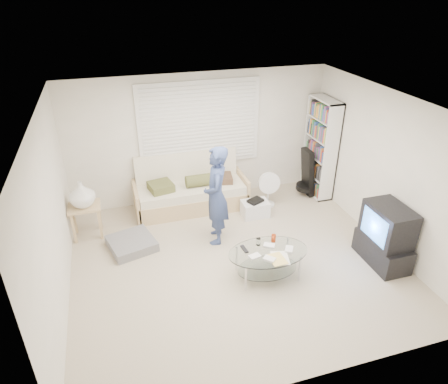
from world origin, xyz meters
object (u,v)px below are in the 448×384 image
object	(u,v)px
futon_sofa	(190,191)
bookshelf	(320,148)
coffee_table	(268,256)
tv_unit	(385,236)

from	to	relation	value
futon_sofa	bookshelf	xyz separation A→B (m)	(2.62, -0.16, 0.65)
bookshelf	coffee_table	world-z (taller)	bookshelf
coffee_table	bookshelf	bearing A→B (deg)	47.97
futon_sofa	coffee_table	distance (m)	2.43
bookshelf	tv_unit	size ratio (longest dim) A/B	2.02
bookshelf	tv_unit	bearing A→B (deg)	-93.00
bookshelf	coffee_table	size ratio (longest dim) A/B	1.63
tv_unit	coffee_table	size ratio (longest dim) A/B	0.81
tv_unit	bookshelf	bearing A→B (deg)	87.00
futon_sofa	coffee_table	size ratio (longest dim) A/B	1.75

